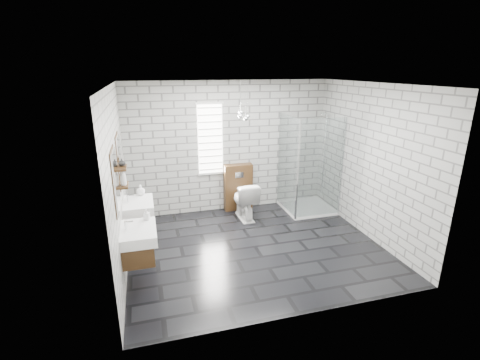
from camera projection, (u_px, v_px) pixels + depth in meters
name	position (u px, v px, depth m)	size (l,w,h in m)	color
floor	(255.00, 247.00, 5.97)	(4.20, 3.60, 0.02)	black
ceiling	(258.00, 83.00, 5.13)	(4.20, 3.60, 0.02)	white
wall_back	(229.00, 147.00, 7.21)	(4.20, 0.02, 2.70)	#A3A39D
wall_front	(307.00, 216.00, 3.89)	(4.20, 0.02, 2.70)	#A3A39D
wall_left	(118.00, 183.00, 5.01)	(0.02, 3.60, 2.70)	#A3A39D
wall_right	(371.00, 162.00, 6.09)	(0.02, 3.60, 2.70)	#A3A39D
vanity_left	(136.00, 235.00, 4.74)	(0.47, 0.70, 1.57)	#432B14
vanity_right	(136.00, 207.00, 5.70)	(0.47, 0.70, 1.57)	#432B14
shelf_lower	(123.00, 185.00, 5.00)	(0.14, 0.30, 0.03)	#432B14
shelf_upper	(121.00, 168.00, 4.92)	(0.14, 0.30, 0.03)	#432B14
window	(210.00, 139.00, 7.02)	(0.56, 0.05, 1.48)	white
cistern_panel	(238.00, 187.00, 7.41)	(0.60, 0.20, 1.00)	#432B14
flush_plate	(239.00, 175.00, 7.22)	(0.18, 0.01, 0.12)	silver
shower_enclosure	(306.00, 189.00, 7.28)	(1.00, 1.00, 2.03)	white
pendant_cluster	(243.00, 115.00, 6.62)	(0.27, 0.20, 0.74)	silver
toilet	(244.00, 200.00, 7.00)	(0.43, 0.76, 0.77)	white
soap_bottle_a	(147.00, 214.00, 4.97)	(0.07, 0.07, 0.16)	#B2B2B2
soap_bottle_b	(141.00, 190.00, 5.93)	(0.14, 0.14, 0.18)	#B2B2B2
soap_bottle_c	(123.00, 177.00, 4.92)	(0.09, 0.09, 0.23)	#B2B2B2
vase	(122.00, 162.00, 4.95)	(0.10, 0.10, 0.10)	#B2B2B2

